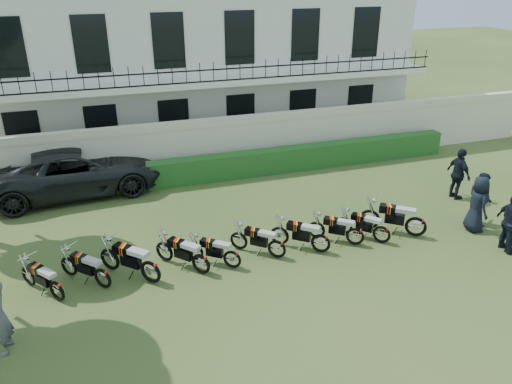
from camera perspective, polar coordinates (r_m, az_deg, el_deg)
The scene contains 19 objects.
ground at distance 14.22m, azimuth 4.16°, elevation -9.14°, with size 100.00×100.00×0.00m, color #33491D.
perimeter_wall at distance 20.59m, azimuth -4.16°, elevation 5.42°, with size 30.00×0.35×2.30m.
hedge at distance 20.35m, azimuth -0.81°, elevation 3.23°, with size 18.00×0.60×1.00m, color #1B4B1B.
building at distance 25.64m, azimuth -7.78°, elevation 14.90°, with size 20.40×9.60×7.40m.
motorcycle_0 at distance 13.82m, azimuth -21.87°, elevation -9.99°, with size 1.15×1.45×0.96m.
motorcycle_1 at distance 13.91m, azimuth -17.18°, elevation -8.92°, with size 1.32×1.37×0.99m.
motorcycle_2 at distance 13.75m, azimuth -12.00°, elevation -8.36°, with size 1.54×1.55×1.14m.
motorcycle_3 at distance 13.94m, azimuth -6.34°, elevation -7.65°, with size 1.32×1.50×1.04m.
motorcycle_4 at distance 14.15m, azimuth -2.74°, elevation -7.23°, with size 1.40×1.14×0.94m.
motorcycle_5 at distance 14.60m, azimuth 2.41°, elevation -6.04°, with size 1.40×1.26×0.98m.
motorcycle_6 at distance 14.96m, azimuth 7.43°, elevation -5.34°, with size 1.52×1.27×1.03m.
motorcycle_7 at distance 15.54m, azimuth 11.29°, elevation -4.55°, with size 1.44×1.18×0.97m.
motorcycle_8 at distance 15.82m, azimuth 14.21°, elevation -4.28°, with size 1.26×1.38×0.97m.
motorcycle_9 at distance 16.45m, azimuth 17.87°, elevation -3.28°, with size 1.69×1.42×1.15m.
suv at distance 19.82m, azimuth -19.88°, elevation 2.29°, with size 2.90×6.29×1.75m, color black.
officer_2 at distance 16.59m, azimuth 27.10°, elevation -3.14°, with size 1.08×0.45×1.84m, color black.
officer_3 at distance 17.41m, azimuth 24.00°, elevation -1.25°, with size 0.91×0.59×1.86m, color black.
officer_4 at distance 17.98m, azimuth 24.24°, elevation -0.64°, with size 0.86×0.67×1.78m, color black.
officer_5 at distance 19.56m, azimuth 22.14°, elevation 1.92°, with size 1.13×0.47×1.92m, color black.
Camera 1 is at (-4.68, -10.91, 7.84)m, focal length 35.00 mm.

